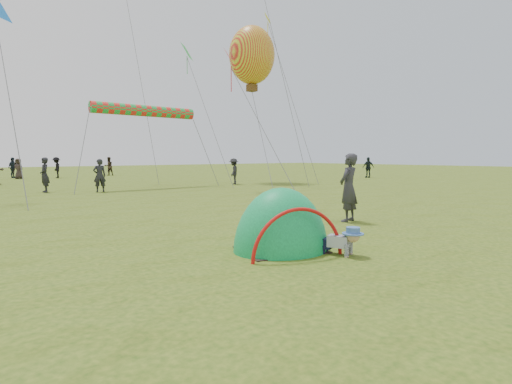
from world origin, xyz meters
TOP-DOWN VIEW (x-y plane):
  - ground at (0.00, 0.00)m, footprint 140.00×140.00m
  - crawling_toddler at (-0.88, 0.30)m, footprint 0.73×0.86m
  - popup_tent at (-1.49, 1.29)m, footprint 2.25×2.03m
  - standing_adult at (2.29, 2.59)m, footprint 0.78×0.61m
  - crowd_person_1 at (6.42, 33.37)m, footprint 0.93×0.77m
  - crowd_person_2 at (-1.24, 34.17)m, footprint 0.97×1.03m
  - crowd_person_6 at (-2.20, 17.90)m, footprint 0.42×0.64m
  - crowd_person_9 at (8.55, 16.49)m, footprint 1.21×1.20m
  - crowd_person_10 at (-1.11, 32.29)m, footprint 0.91×0.93m
  - crowd_person_12 at (-0.01, 16.30)m, footprint 0.66×0.48m
  - crowd_person_14 at (21.78, 15.48)m, footprint 1.09×0.84m
  - crowd_person_15 at (1.54, 31.70)m, footprint 0.74×1.17m
  - balloon_kite at (11.11, 17.79)m, footprint 3.18×3.18m
  - rainbow_tube_kite at (3.10, 17.65)m, footprint 6.08×0.64m
  - diamond_kite_0 at (5.89, 13.06)m, footprint 1.37×1.37m
  - diamond_kite_2 at (12.63, 17.86)m, footprint 0.86×0.86m
  - diamond_kite_3 at (6.62, 18.89)m, footprint 1.19×1.19m

SIDE VIEW (x-z plane):
  - ground at x=0.00m, z-range 0.00..0.00m
  - popup_tent at x=-1.49m, z-range -1.23..1.23m
  - crawling_toddler at x=-0.88m, z-range 0.00..0.55m
  - crowd_person_10 at x=-1.11m, z-range 0.00..1.62m
  - crowd_person_9 at x=8.55m, z-range 0.00..1.67m
  - crowd_person_12 at x=-0.01m, z-range 0.00..1.68m
  - crowd_person_2 at x=-1.24m, z-range 0.00..1.71m
  - crowd_person_1 at x=6.42m, z-range 0.00..1.72m
  - crowd_person_14 at x=21.78m, z-range 0.00..1.73m
  - crowd_person_15 at x=1.54m, z-range 0.00..1.73m
  - crowd_person_6 at x=-2.20m, z-range 0.00..1.76m
  - standing_adult at x=2.29m, z-range 0.00..1.90m
  - rainbow_tube_kite at x=3.10m, z-range 4.09..4.73m
  - diamond_kite_0 at x=5.89m, z-range 6.26..7.38m
  - diamond_kite_3 at x=6.62m, z-range 8.03..9.00m
  - balloon_kite at x=11.11m, z-range 6.32..10.77m
  - diamond_kite_2 at x=12.63m, z-range 11.22..11.92m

